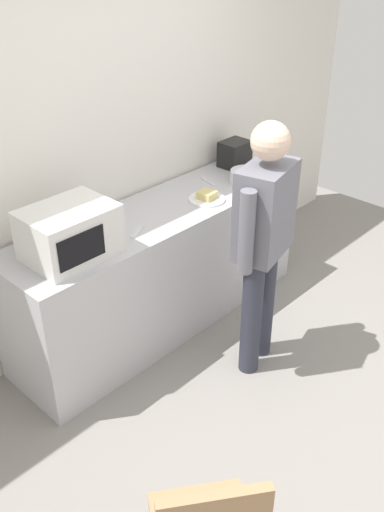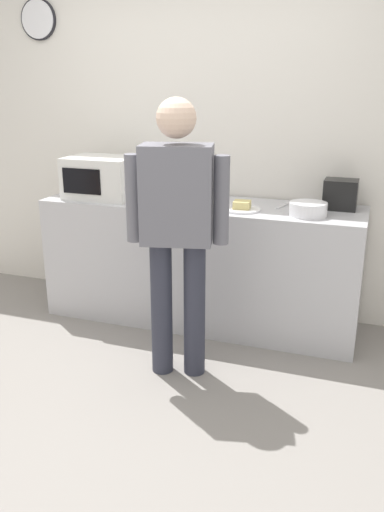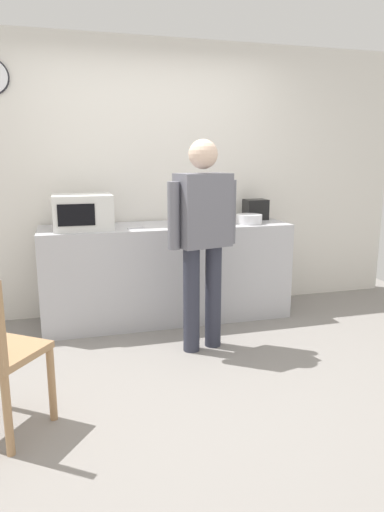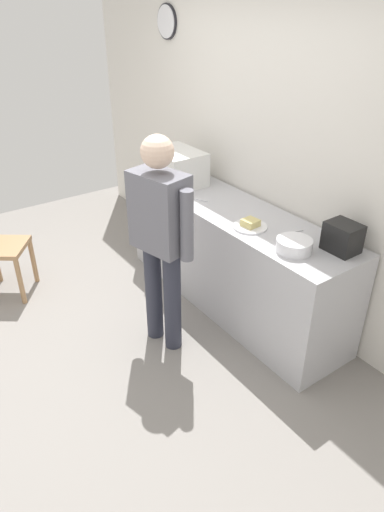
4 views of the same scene
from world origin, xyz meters
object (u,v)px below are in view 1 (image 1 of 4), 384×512
(fork_utensil, at_px, (208,182))
(spoon_utensil, at_px, (138,232))
(toaster, at_px, (235,154))
(person_standing, at_px, (264,234))
(salad_bowl, at_px, (247,176))
(sandwich_plate, at_px, (207,198))
(microwave, at_px, (70,233))

(fork_utensil, distance_m, spoon_utensil, 0.90)
(toaster, height_order, person_standing, person_standing)
(salad_bowl, xyz_separation_m, toaster, (0.18, 0.26, 0.06))
(person_standing, bearing_deg, fork_utensil, 62.03)
(sandwich_plate, bearing_deg, fork_utensil, 40.81)
(sandwich_plate, height_order, salad_bowl, salad_bowl)
(toaster, bearing_deg, salad_bowl, -123.78)
(microwave, height_order, spoon_utensil, microwave)
(person_standing, bearing_deg, spoon_utensil, 123.00)
(spoon_utensil, distance_m, person_standing, 0.78)
(fork_utensil, height_order, person_standing, person_standing)
(microwave, height_order, sandwich_plate, microwave)
(microwave, relative_size, toaster, 2.27)
(fork_utensil, relative_size, spoon_utensil, 1.00)
(sandwich_plate, distance_m, person_standing, 0.68)
(sandwich_plate, relative_size, spoon_utensil, 1.49)
(microwave, bearing_deg, toaster, 6.79)
(microwave, bearing_deg, person_standing, -39.38)
(spoon_utensil, height_order, person_standing, person_standing)
(spoon_utensil, xyz_separation_m, person_standing, (0.42, -0.65, 0.06))
(salad_bowl, bearing_deg, spoon_utensil, -179.95)
(sandwich_plate, bearing_deg, microwave, 176.57)
(sandwich_plate, distance_m, toaster, 0.67)
(sandwich_plate, height_order, fork_utensil, sandwich_plate)
(microwave, distance_m, spoon_utensil, 0.47)
(sandwich_plate, relative_size, toaster, 1.15)
(microwave, height_order, person_standing, person_standing)
(salad_bowl, height_order, toaster, toaster)
(salad_bowl, xyz_separation_m, spoon_utensil, (-1.07, -0.00, -0.04))
(sandwich_plate, bearing_deg, salad_bowl, 0.35)
(person_standing, bearing_deg, microwave, 140.62)
(microwave, relative_size, person_standing, 0.30)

